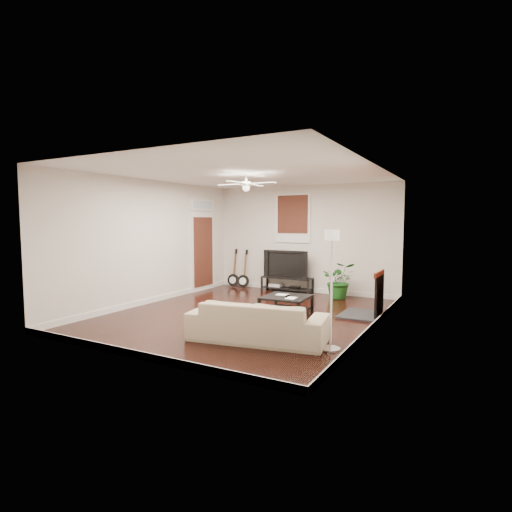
# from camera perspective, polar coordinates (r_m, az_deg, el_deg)

# --- Properties ---
(room) EXTENTS (5.01, 6.01, 2.81)m
(room) POSITION_cam_1_polar(r_m,az_deg,el_deg) (7.99, -1.38, 1.57)
(room) COLOR black
(room) RESTS_ON ground
(brick_accent) EXTENTS (0.02, 2.20, 2.80)m
(brick_accent) POSITION_cam_1_polar(r_m,az_deg,el_deg) (8.05, 17.87, 1.36)
(brick_accent) COLOR brown
(brick_accent) RESTS_ON floor
(fireplace) EXTENTS (0.80, 1.10, 0.92)m
(fireplace) POSITION_cam_1_polar(r_m,az_deg,el_deg) (8.22, 15.71, -5.12)
(fireplace) COLOR black
(fireplace) RESTS_ON floor
(window_back) EXTENTS (1.00, 0.06, 1.30)m
(window_back) POSITION_cam_1_polar(r_m,az_deg,el_deg) (10.76, 5.21, 5.36)
(window_back) COLOR #3E1B11
(window_back) RESTS_ON wall_back
(door_left) EXTENTS (0.08, 1.00, 2.50)m
(door_left) POSITION_cam_1_polar(r_m,az_deg,el_deg) (10.93, -7.54, 1.66)
(door_left) COLOR white
(door_left) RESTS_ON wall_left
(tv_stand) EXTENTS (1.39, 0.37, 0.39)m
(tv_stand) POSITION_cam_1_polar(r_m,az_deg,el_deg) (10.75, 4.39, -4.03)
(tv_stand) COLOR black
(tv_stand) RESTS_ON floor
(tv) EXTENTS (1.24, 0.16, 0.72)m
(tv) POSITION_cam_1_polar(r_m,az_deg,el_deg) (10.69, 4.45, -1.08)
(tv) COLOR black
(tv) RESTS_ON tv_stand
(coffee_table) EXTENTS (0.91, 0.91, 0.37)m
(coffee_table) POSITION_cam_1_polar(r_m,az_deg,el_deg) (8.19, 4.31, -6.96)
(coffee_table) COLOR black
(coffee_table) RESTS_ON floor
(sofa) EXTENTS (2.26, 1.19, 0.63)m
(sofa) POSITION_cam_1_polar(r_m,az_deg,el_deg) (6.39, 0.23, -9.17)
(sofa) COLOR #C8B796
(sofa) RESTS_ON floor
(floor_lamp) EXTENTS (0.33, 0.33, 1.76)m
(floor_lamp) POSITION_cam_1_polar(r_m,az_deg,el_deg) (5.91, 10.62, -4.82)
(floor_lamp) COLOR white
(floor_lamp) RESTS_ON floor
(potted_plant) EXTENTS (0.99, 0.92, 0.90)m
(potted_plant) POSITION_cam_1_polar(r_m,az_deg,el_deg) (9.93, 11.73, -3.39)
(potted_plant) COLOR #1B5E1D
(potted_plant) RESTS_ON floor
(guitar_left) EXTENTS (0.36, 0.28, 1.09)m
(guitar_left) POSITION_cam_1_polar(r_m,az_deg,el_deg) (11.45, -3.26, -1.69)
(guitar_left) COLOR black
(guitar_left) RESTS_ON floor
(guitar_right) EXTENTS (0.38, 0.31, 1.09)m
(guitar_right) POSITION_cam_1_polar(r_m,az_deg,el_deg) (11.25, -1.83, -1.80)
(guitar_right) COLOR black
(guitar_right) RESTS_ON floor
(ceiling_fan) EXTENTS (1.24, 1.24, 0.32)m
(ceiling_fan) POSITION_cam_1_polar(r_m,az_deg,el_deg) (8.00, -1.40, 10.17)
(ceiling_fan) COLOR white
(ceiling_fan) RESTS_ON ceiling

